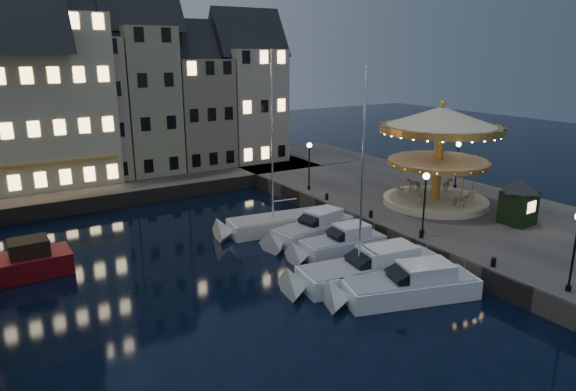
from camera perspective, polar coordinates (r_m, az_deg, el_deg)
ground at (r=30.69m, az=6.38°, el=-9.48°), size 160.00×160.00×0.00m
quay_east at (r=43.65m, az=16.11°, el=-1.40°), size 16.00×56.00×1.30m
quay_north at (r=52.06m, az=-20.44°, el=0.94°), size 44.00×12.00×1.30m
quaywall_e at (r=38.30m, az=7.97°, el=-3.30°), size 0.15×44.00×1.30m
quaywall_n at (r=46.82m, az=-16.53°, el=-0.30°), size 48.00×0.15×1.30m
streetlamp_a at (r=29.10m, az=29.36°, el=-4.39°), size 0.44×0.44×4.17m
streetlamp_b at (r=34.65m, az=14.98°, el=0.10°), size 0.44×0.44×4.17m
streetlamp_c at (r=44.68m, az=2.38°, el=4.05°), size 0.44×0.44×4.17m
streetlamp_d at (r=47.45m, az=18.32°, el=3.95°), size 0.44×0.44×4.17m
bollard_a at (r=31.37m, az=21.87°, el=-6.82°), size 0.30×0.30×0.57m
bollard_b at (r=34.62m, az=14.61°, el=-4.08°), size 0.30×0.30×0.57m
bollard_c at (r=38.02m, az=9.20°, el=-1.99°), size 0.30×0.30×0.57m
bollard_d at (r=42.13m, az=4.33°, el=-0.08°), size 0.30×0.30×0.57m
townhouse_nb at (r=52.02m, az=-28.29°, el=8.62°), size 6.16×8.00×13.80m
townhouse_nc at (r=52.72m, az=-21.75°, el=9.98°), size 6.82×8.00×14.80m
townhouse_nd at (r=54.00m, az=-15.71°, el=11.14°), size 5.50×8.00×15.80m
townhouse_ne at (r=55.90m, az=-10.17°, el=10.06°), size 6.16×8.00×12.80m
townhouse_nf at (r=58.35m, az=-4.58°, el=10.97°), size 6.82×8.00×13.80m
hotel_corner at (r=51.91m, az=-28.45°, el=10.26°), size 17.60×9.00×16.80m
motorboat_b at (r=28.97m, az=12.69°, el=-9.98°), size 8.44×4.66×2.15m
motorboat_c at (r=30.65m, az=8.65°, el=-8.21°), size 9.94×3.90×13.15m
motorboat_d at (r=34.24m, az=5.54°, el=-5.57°), size 6.74×2.53×2.15m
motorboat_e at (r=36.90m, az=2.62°, el=-3.92°), size 7.82×3.54×2.15m
motorboat_f at (r=38.52m, az=-1.37°, el=-3.22°), size 9.36×3.49×12.37m
red_fishing_boat at (r=34.71m, az=-28.82°, el=-7.13°), size 7.51×2.69×5.94m
carousel at (r=41.40m, az=16.55°, el=6.25°), size 9.35×9.35×8.18m
ticket_kiosk at (r=39.16m, az=24.36°, el=0.18°), size 3.14×3.14×3.67m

